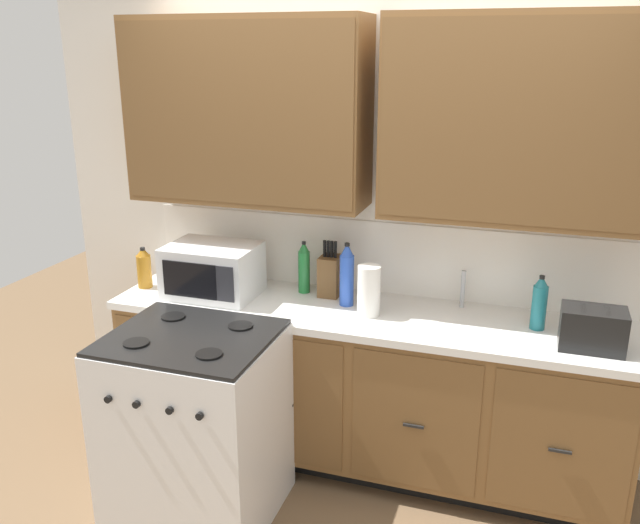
# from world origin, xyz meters

# --- Properties ---
(ground_plane) EXTENTS (8.00, 8.00, 0.00)m
(ground_plane) POSITION_xyz_m (0.00, 0.00, 0.00)
(ground_plane) COLOR brown
(wall_unit) EXTENTS (3.85, 0.40, 2.51)m
(wall_unit) POSITION_xyz_m (0.00, 0.50, 1.65)
(wall_unit) COLOR white
(wall_unit) RESTS_ON ground_plane
(counter_run) EXTENTS (2.68, 0.64, 0.90)m
(counter_run) POSITION_xyz_m (0.00, 0.30, 0.46)
(counter_run) COLOR black
(counter_run) RESTS_ON ground_plane
(stove_range) EXTENTS (0.76, 0.68, 0.95)m
(stove_range) POSITION_xyz_m (-0.66, -0.33, 0.47)
(stove_range) COLOR white
(stove_range) RESTS_ON ground_plane
(microwave) EXTENTS (0.48, 0.37, 0.28)m
(microwave) POSITION_xyz_m (-0.85, 0.27, 1.04)
(microwave) COLOR white
(microwave) RESTS_ON counter_run
(toaster) EXTENTS (0.28, 0.18, 0.19)m
(toaster) POSITION_xyz_m (1.08, 0.18, 1.00)
(toaster) COLOR black
(toaster) RESTS_ON counter_run
(knife_block) EXTENTS (0.11, 0.14, 0.31)m
(knife_block) POSITION_xyz_m (-0.24, 0.47, 1.02)
(knife_block) COLOR brown
(knife_block) RESTS_ON counter_run
(sink_faucet) EXTENTS (0.02, 0.02, 0.20)m
(sink_faucet) POSITION_xyz_m (0.47, 0.51, 1.00)
(sink_faucet) COLOR #B2B5BA
(sink_faucet) RESTS_ON counter_run
(paper_towel_roll) EXTENTS (0.12, 0.12, 0.26)m
(paper_towel_roll) POSITION_xyz_m (0.03, 0.26, 1.03)
(paper_towel_roll) COLOR white
(paper_towel_roll) RESTS_ON counter_run
(bottle_amber) EXTENTS (0.08, 0.08, 0.23)m
(bottle_amber) POSITION_xyz_m (-1.27, 0.26, 1.02)
(bottle_amber) COLOR #9E6619
(bottle_amber) RESTS_ON counter_run
(bottle_blue) EXTENTS (0.08, 0.08, 0.34)m
(bottle_blue) POSITION_xyz_m (-0.11, 0.35, 1.07)
(bottle_blue) COLOR blue
(bottle_blue) RESTS_ON counter_run
(bottle_teal) EXTENTS (0.07, 0.07, 0.27)m
(bottle_teal) POSITION_xyz_m (0.85, 0.34, 1.03)
(bottle_teal) COLOR #1E707A
(bottle_teal) RESTS_ON counter_run
(bottle_green) EXTENTS (0.06, 0.06, 0.29)m
(bottle_green) POSITION_xyz_m (-0.39, 0.46, 1.04)
(bottle_green) COLOR #237A38
(bottle_green) RESTS_ON counter_run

